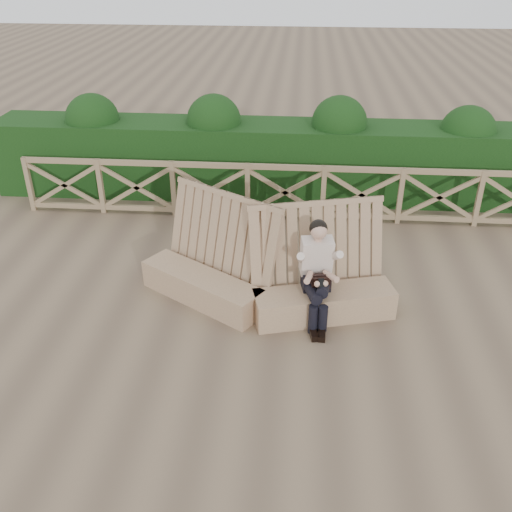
{
  "coord_description": "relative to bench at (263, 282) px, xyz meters",
  "views": [
    {
      "loc": [
        0.27,
        -6.48,
        4.8
      ],
      "look_at": [
        -0.29,
        0.4,
        0.9
      ],
      "focal_mm": 40.0,
      "sensor_mm": 36.0,
      "label": 1
    }
  ],
  "objects": [
    {
      "name": "bench",
      "position": [
        0.0,
        0.0,
        0.0
      ],
      "size": [
        3.8,
        1.74,
        1.56
      ],
      "rotation": [
        0.0,
        0.0,
        -0.15
      ],
      "color": "#8F6C52",
      "rests_on": "ground"
    },
    {
      "name": "ground",
      "position": [
        0.21,
        -0.53,
        -0.39
      ],
      "size": [
        60.0,
        60.0,
        0.0
      ],
      "primitive_type": "plane",
      "color": "brown",
      "rests_on": "ground"
    },
    {
      "name": "guardrail",
      "position": [
        0.21,
        2.97,
        0.16
      ],
      "size": [
        10.1,
        0.09,
        1.1
      ],
      "color": "#7E6249",
      "rests_on": "ground"
    },
    {
      "name": "woman",
      "position": [
        0.77,
        -0.22,
        0.38
      ],
      "size": [
        0.48,
        0.96,
        1.48
      ],
      "rotation": [
        0.0,
        0.0,
        0.17
      ],
      "color": "black",
      "rests_on": "ground"
    },
    {
      "name": "hedge",
      "position": [
        0.21,
        4.17,
        0.36
      ],
      "size": [
        12.0,
        1.2,
        1.5
      ],
      "primitive_type": "cube",
      "color": "black",
      "rests_on": "ground"
    }
  ]
}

